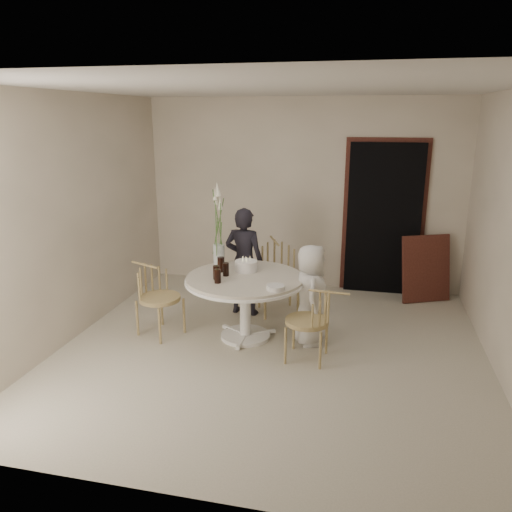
% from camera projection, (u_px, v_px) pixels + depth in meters
% --- Properties ---
extents(ground, '(4.50, 4.50, 0.00)m').
position_uv_depth(ground, '(271.00, 350.00, 5.40)').
color(ground, beige).
rests_on(ground, ground).
extents(room_shell, '(4.50, 4.50, 4.50)m').
position_uv_depth(room_shell, '(273.00, 202.00, 4.95)').
color(room_shell, silver).
rests_on(room_shell, ground).
extents(doorway, '(1.00, 0.10, 2.10)m').
position_uv_depth(doorway, '(383.00, 220.00, 6.92)').
color(doorway, black).
rests_on(doorway, ground).
extents(door_trim, '(1.12, 0.03, 2.22)m').
position_uv_depth(door_trim, '(384.00, 215.00, 6.94)').
color(door_trim, brown).
rests_on(door_trim, ground).
extents(table, '(1.33, 1.33, 0.73)m').
position_uv_depth(table, '(245.00, 286.00, 5.54)').
color(table, white).
rests_on(table, ground).
extents(picture_frame, '(0.70, 0.47, 0.90)m').
position_uv_depth(picture_frame, '(426.00, 269.00, 6.73)').
color(picture_frame, brown).
rests_on(picture_frame, ground).
extents(chair_far, '(0.63, 0.66, 0.91)m').
position_uv_depth(chair_far, '(276.00, 266.00, 6.39)').
color(chair_far, tan).
rests_on(chair_far, ground).
extents(chair_right, '(0.49, 0.46, 0.78)m').
position_uv_depth(chair_right, '(318.00, 315.00, 5.04)').
color(chair_right, tan).
rests_on(chair_right, ground).
extents(chair_left, '(0.59, 0.57, 0.82)m').
position_uv_depth(chair_left, '(153.00, 289.00, 5.71)').
color(chair_left, tan).
rests_on(chair_left, ground).
extents(girl, '(0.53, 0.38, 1.37)m').
position_uv_depth(girl, '(244.00, 262.00, 6.23)').
color(girl, black).
rests_on(girl, ground).
extents(boy, '(0.46, 0.61, 1.12)m').
position_uv_depth(boy, '(310.00, 295.00, 5.43)').
color(boy, silver).
rests_on(boy, ground).
extents(birthday_cake, '(0.25, 0.25, 0.17)m').
position_uv_depth(birthday_cake, '(246.00, 266.00, 5.68)').
color(birthday_cake, white).
rests_on(birthday_cake, table).
extents(cola_tumbler_a, '(0.09, 0.09, 0.15)m').
position_uv_depth(cola_tumbler_a, '(216.00, 273.00, 5.40)').
color(cola_tumbler_a, black).
rests_on(cola_tumbler_a, table).
extents(cola_tumbler_b, '(0.08, 0.08, 0.15)m').
position_uv_depth(cola_tumbler_b, '(218.00, 276.00, 5.28)').
color(cola_tumbler_b, black).
rests_on(cola_tumbler_b, table).
extents(cola_tumbler_c, '(0.09, 0.09, 0.15)m').
position_uv_depth(cola_tumbler_c, '(226.00, 269.00, 5.51)').
color(cola_tumbler_c, black).
rests_on(cola_tumbler_c, table).
extents(cola_tumbler_d, '(0.09, 0.09, 0.17)m').
position_uv_depth(cola_tumbler_d, '(221.00, 265.00, 5.66)').
color(cola_tumbler_d, black).
rests_on(cola_tumbler_d, table).
extents(plate_stack, '(0.19, 0.19, 0.05)m').
position_uv_depth(plate_stack, '(276.00, 288.00, 5.08)').
color(plate_stack, silver).
rests_on(plate_stack, table).
extents(flower_vase, '(0.13, 0.13, 0.99)m').
position_uv_depth(flower_vase, '(218.00, 234.00, 5.83)').
color(flower_vase, silver).
rests_on(flower_vase, table).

